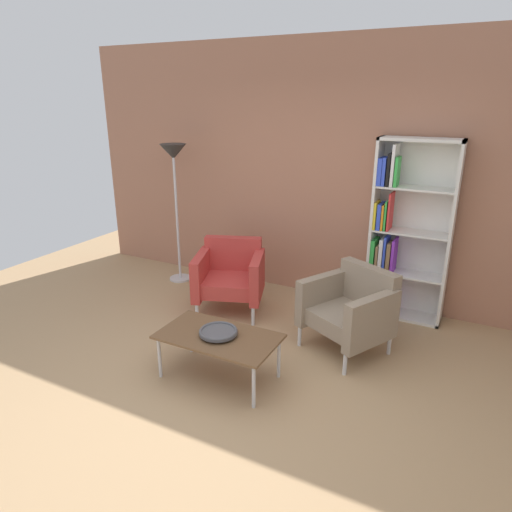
{
  "coord_description": "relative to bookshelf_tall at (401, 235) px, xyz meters",
  "views": [
    {
      "loc": [
        1.69,
        -2.54,
        2.28
      ],
      "look_at": [
        -0.05,
        0.84,
        0.95
      ],
      "focal_mm": 32.16,
      "sensor_mm": 36.0,
      "label": 1
    }
  ],
  "objects": [
    {
      "name": "floor_lamp_torchiere",
      "position": [
        -2.7,
        -0.26,
        0.55
      ],
      "size": [
        0.32,
        0.32,
        1.74
      ],
      "color": "silver",
      "rests_on": "ground_plane"
    },
    {
      "name": "armchair_near_window",
      "position": [
        -0.23,
        -0.95,
        -0.49
      ],
      "size": [
        0.92,
        0.9,
        0.78
      ],
      "rotation": [
        0.0,
        0.0,
        -0.48
      ],
      "color": "gray",
      "rests_on": "ground_plane"
    },
    {
      "name": "decorative_bowl",
      "position": [
        -1.07,
        -1.93,
        -0.47
      ],
      "size": [
        0.32,
        0.32,
        0.05
      ],
      "color": "#4C4C51",
      "rests_on": "coffee_table_low"
    },
    {
      "name": "bookshelf_tall",
      "position": [
        0.0,
        0.0,
        0.0
      ],
      "size": [
        0.8,
        0.3,
        1.9
      ],
      "color": "silver",
      "rests_on": "ground_plane"
    },
    {
      "name": "ground_plane",
      "position": [
        -0.93,
        -2.24,
        -0.9
      ],
      "size": [
        8.32,
        8.32,
        0.0
      ],
      "primitive_type": "plane",
      "color": "tan"
    },
    {
      "name": "coffee_table_low",
      "position": [
        -1.07,
        -1.93,
        -0.53
      ],
      "size": [
        1.0,
        0.56,
        0.4
      ],
      "color": "brown",
      "rests_on": "ground_plane"
    },
    {
      "name": "armchair_corner_red",
      "position": [
        -1.66,
        -0.73,
        -0.49
      ],
      "size": [
        0.89,
        0.85,
        0.78
      ],
      "rotation": [
        0.0,
        0.0,
        0.35
      ],
      "color": "#B73833",
      "rests_on": "ground_plane"
    },
    {
      "name": "brick_back_panel",
      "position": [
        -0.93,
        0.22,
        0.55
      ],
      "size": [
        6.4,
        0.12,
        2.9
      ],
      "primitive_type": "cube",
      "color": "#A87056",
      "rests_on": "ground_plane"
    }
  ]
}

